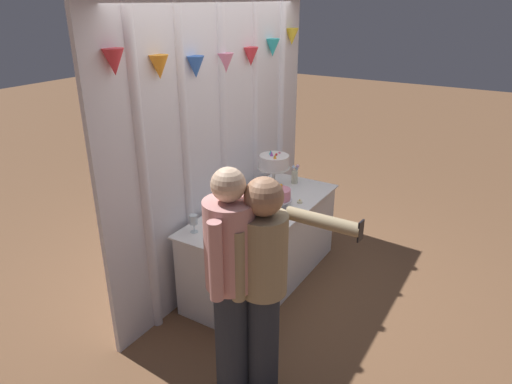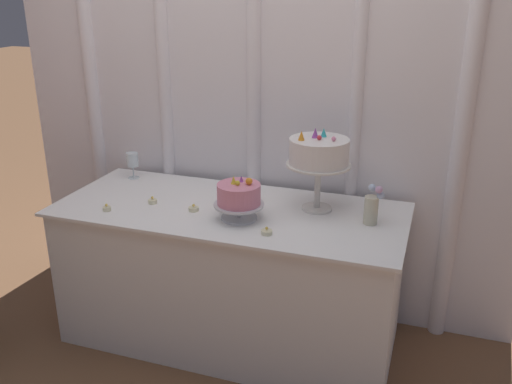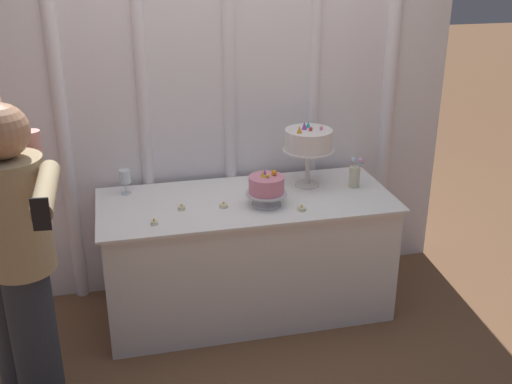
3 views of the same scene
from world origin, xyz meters
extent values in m
plane|color=brown|center=(0.00, 0.00, 0.00)|extent=(24.00, 24.00, 0.00)
cube|color=white|center=(0.00, 0.54, 1.27)|extent=(2.91, 0.04, 2.53)
cylinder|color=white|center=(-1.04, 0.52, 1.27)|extent=(0.08, 0.08, 2.53)
cylinder|color=white|center=(-0.55, 0.52, 1.27)|extent=(0.07, 0.07, 2.53)
cylinder|color=white|center=(-0.01, 0.52, 1.27)|extent=(0.08, 0.08, 2.53)
cylinder|color=white|center=(0.54, 0.52, 1.27)|extent=(0.07, 0.07, 2.53)
cylinder|color=white|center=(1.06, 0.52, 1.27)|extent=(0.09, 0.09, 2.53)
cube|color=white|center=(0.00, 0.10, 0.37)|extent=(1.71, 0.70, 0.74)
cube|color=white|center=(0.00, 0.10, 0.75)|extent=(1.76, 0.75, 0.01)
cylinder|color=silver|center=(0.09, -0.01, 0.77)|extent=(0.17, 0.17, 0.01)
cylinder|color=silver|center=(0.09, -0.01, 0.80)|extent=(0.02, 0.02, 0.06)
cylinder|color=silver|center=(0.09, -0.01, 0.83)|extent=(0.24, 0.24, 0.01)
cylinder|color=pink|center=(0.09, -0.01, 0.89)|extent=(0.21, 0.21, 0.10)
sphere|color=orange|center=(0.14, 0.00, 0.95)|extent=(0.03, 0.03, 0.03)
cone|color=purple|center=(0.09, 0.03, 0.95)|extent=(0.02, 0.02, 0.03)
cone|color=yellow|center=(0.07, -0.01, 0.96)|extent=(0.03, 0.03, 0.04)
sphere|color=yellow|center=(0.10, -0.03, 0.95)|extent=(0.02, 0.02, 0.02)
cylinder|color=silver|center=(0.42, 0.23, 0.77)|extent=(0.15, 0.15, 0.01)
cylinder|color=silver|center=(0.42, 0.23, 0.88)|extent=(0.03, 0.03, 0.22)
cylinder|color=silver|center=(0.42, 0.23, 0.99)|extent=(0.32, 0.32, 0.01)
cylinder|color=white|center=(0.42, 0.23, 1.06)|extent=(0.29, 0.29, 0.12)
sphere|color=pink|center=(0.49, 0.21, 1.13)|extent=(0.02, 0.02, 0.02)
cone|color=#2DB2B7|center=(0.43, 0.27, 1.15)|extent=(0.03, 0.03, 0.04)
cone|color=purple|center=(0.39, 0.24, 1.15)|extent=(0.03, 0.03, 0.05)
cone|color=orange|center=(0.34, 0.18, 1.15)|extent=(0.03, 0.03, 0.05)
sphere|color=#DB333D|center=(0.42, 0.21, 1.14)|extent=(0.02, 0.02, 0.02)
cylinder|color=silver|center=(-0.70, 0.35, 0.76)|extent=(0.06, 0.06, 0.00)
cylinder|color=silver|center=(-0.70, 0.35, 0.80)|extent=(0.01, 0.01, 0.07)
cylinder|color=silver|center=(-0.70, 0.35, 0.87)|extent=(0.07, 0.07, 0.08)
cylinder|color=beige|center=(0.70, 0.14, 0.83)|extent=(0.07, 0.07, 0.14)
sphere|color=silver|center=(0.74, 0.14, 0.91)|extent=(0.04, 0.04, 0.04)
sphere|color=#CC9EC6|center=(0.73, 0.12, 0.94)|extent=(0.03, 0.03, 0.03)
sphere|color=silver|center=(0.69, 0.15, 0.93)|extent=(0.03, 0.03, 0.03)
cylinder|color=beige|center=(-0.56, -0.13, 0.77)|extent=(0.04, 0.04, 0.02)
sphere|color=#F9CC4C|center=(-0.56, -0.13, 0.79)|extent=(0.01, 0.01, 0.01)
cylinder|color=beige|center=(-0.40, 0.03, 0.77)|extent=(0.04, 0.04, 0.02)
sphere|color=#F9CC4C|center=(-0.40, 0.03, 0.79)|extent=(0.01, 0.01, 0.01)
cylinder|color=beige|center=(-0.16, 0.01, 0.77)|extent=(0.05, 0.05, 0.02)
sphere|color=#F9CC4C|center=(-0.16, 0.01, 0.79)|extent=(0.01, 0.01, 0.01)
cylinder|color=beige|center=(0.27, -0.13, 0.77)|extent=(0.05, 0.05, 0.02)
sphere|color=#F9CC4C|center=(0.27, -0.13, 0.79)|extent=(0.01, 0.01, 0.01)
cylinder|color=#282D38|center=(-1.30, -0.43, 0.44)|extent=(0.27, 0.27, 0.88)
cylinder|color=#D6938E|center=(-1.10, -0.39, 1.15)|extent=(0.08, 0.08, 0.50)
cylinder|color=#282D38|center=(-1.19, -0.60, 0.41)|extent=(0.28, 0.28, 0.83)
cylinder|color=#9E8966|center=(-1.19, -0.60, 1.09)|extent=(0.38, 0.38, 0.53)
sphere|color=#A37556|center=(-1.19, -0.60, 1.47)|extent=(0.24, 0.24, 0.24)
cylinder|color=#9E8966|center=(-1.01, -0.90, 1.31)|extent=(0.08, 0.47, 0.08)
cube|color=black|center=(-1.01, -1.13, 1.31)|extent=(0.06, 0.02, 0.12)
camera|label=1|loc=(-3.28, -1.82, 2.53)|focal=32.22mm
camera|label=2|loc=(0.96, -2.29, 1.82)|focal=38.75mm
camera|label=3|loc=(-0.72, -3.23, 2.22)|focal=43.61mm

